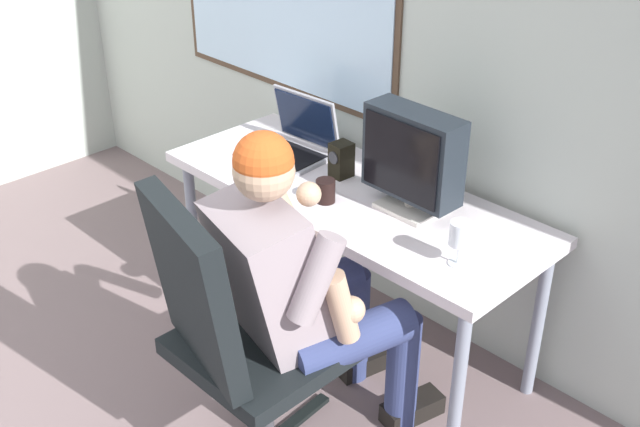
# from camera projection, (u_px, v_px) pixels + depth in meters

# --- Properties ---
(wall_rear) EXTENTS (4.57, 0.08, 2.53)m
(wall_rear) POSITION_uv_depth(u_px,v_px,m) (376.00, 17.00, 3.16)
(wall_rear) COLOR #B3BCB2
(wall_rear) RESTS_ON ground
(desk) EXTENTS (1.61, 0.62, 0.71)m
(desk) POSITION_uv_depth(u_px,v_px,m) (351.00, 205.00, 3.10)
(desk) COLOR gray
(desk) RESTS_ON ground
(office_chair) EXTENTS (0.62, 0.66, 1.06)m
(office_chair) POSITION_uv_depth(u_px,v_px,m) (230.00, 325.00, 2.52)
(office_chair) COLOR black
(office_chair) RESTS_ON ground
(person_seated) EXTENTS (0.62, 0.86, 1.23)m
(person_seated) POSITION_uv_depth(u_px,v_px,m) (305.00, 284.00, 2.62)
(person_seated) COLOR navy
(person_seated) RESTS_ON ground
(crt_monitor) EXTENTS (0.38, 0.18, 0.39)m
(crt_monitor) POSITION_uv_depth(u_px,v_px,m) (413.00, 156.00, 2.83)
(crt_monitor) COLOR beige
(crt_monitor) RESTS_ON desk
(laptop) EXTENTS (0.36, 0.33, 0.25)m
(laptop) POSITION_uv_depth(u_px,v_px,m) (294.00, 139.00, 3.34)
(laptop) COLOR #94949D
(laptop) RESTS_ON desk
(wine_glass) EXTENTS (0.08, 0.08, 0.16)m
(wine_glass) POSITION_uv_depth(u_px,v_px,m) (460.00, 236.00, 2.57)
(wine_glass) COLOR silver
(wine_glass) RESTS_ON desk
(desk_speaker) EXTENTS (0.08, 0.09, 0.15)m
(desk_speaker) POSITION_uv_depth(u_px,v_px,m) (341.00, 160.00, 3.15)
(desk_speaker) COLOR black
(desk_speaker) RESTS_ON desk
(coffee_mug) EXTENTS (0.07, 0.07, 0.09)m
(coffee_mug) POSITION_uv_depth(u_px,v_px,m) (326.00, 191.00, 2.97)
(coffee_mug) COLOR black
(coffee_mug) RESTS_ON desk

